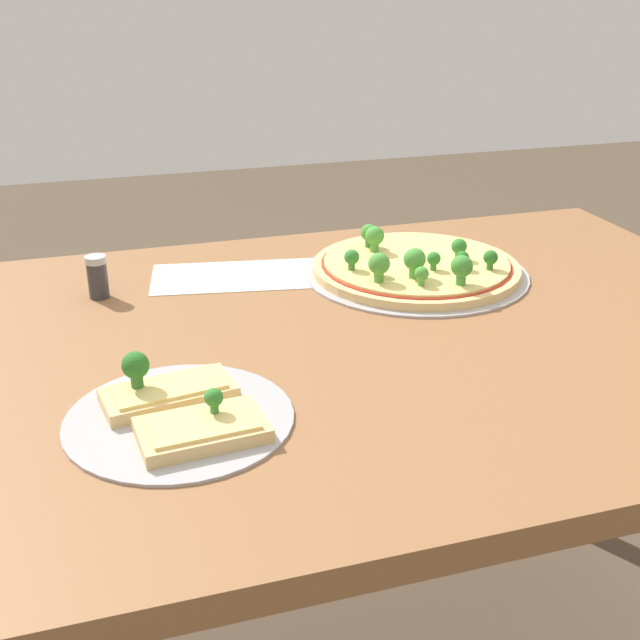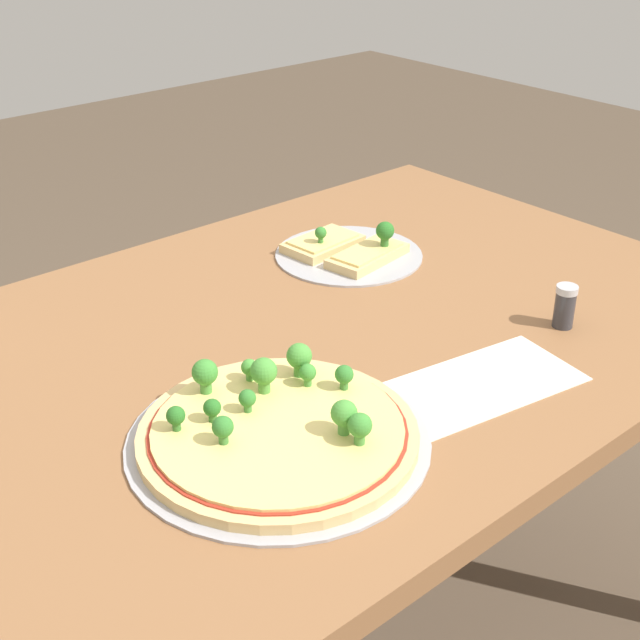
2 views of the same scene
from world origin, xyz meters
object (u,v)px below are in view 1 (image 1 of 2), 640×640
pizza_tray_slice (181,411)px  condiment_shaker (97,277)px  dining_table (335,386)px  pizza_tray_whole (415,267)px

pizza_tray_slice → condiment_shaker: bearing=99.7°
dining_table → condiment_shaker: 0.41m
dining_table → pizza_tray_whole: 0.29m
dining_table → pizza_tray_slice: size_ratio=5.29×
pizza_tray_whole → condiment_shaker: pizza_tray_whole is taller
pizza_tray_whole → condiment_shaker: 0.51m
dining_table → pizza_tray_whole: pizza_tray_whole is taller
dining_table → pizza_tray_slice: pizza_tray_slice is taller
condiment_shaker → dining_table: bearing=-37.5°
condiment_shaker → pizza_tray_slice: bearing=-80.3°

